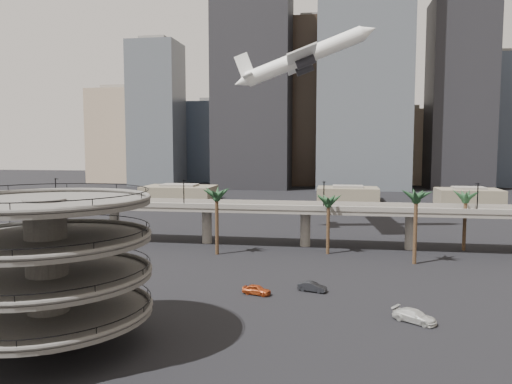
% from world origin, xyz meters
% --- Properties ---
extents(ground, '(700.00, 700.00, 0.00)m').
position_xyz_m(ground, '(0.00, 0.00, 0.00)').
color(ground, black).
rests_on(ground, ground).
extents(parking_ramp, '(22.20, 22.20, 17.35)m').
position_xyz_m(parking_ramp, '(-13.00, -4.00, 9.84)').
color(parking_ramp, '#4B4946').
rests_on(parking_ramp, ground).
extents(overpass, '(130.00, 9.30, 14.70)m').
position_xyz_m(overpass, '(0.00, 55.00, 7.34)').
color(overpass, slate).
rests_on(overpass, ground).
extents(palm_trees, '(54.40, 18.40, 14.00)m').
position_xyz_m(palm_trees, '(21.48, 47.47, 11.30)').
color(palm_trees, '#4E3421').
rests_on(palm_trees, ground).
extents(low_buildings, '(135.00, 27.50, 6.80)m').
position_xyz_m(low_buildings, '(6.89, 142.30, 2.86)').
color(low_buildings, '#665C4B').
rests_on(low_buildings, ground).
extents(skyline, '(269.00, 86.00, 120.83)m').
position_xyz_m(skyline, '(15.11, 217.08, 44.18)').
color(skyline, gray).
rests_on(skyline, ground).
extents(airborne_jet, '(35.14, 31.82, 16.28)m').
position_xyz_m(airborne_jet, '(9.23, 70.40, 42.83)').
color(airborne_jet, white).
rests_on(airborne_jet, ground).
extents(car_a, '(4.58, 2.82, 1.46)m').
position_xyz_m(car_a, '(6.18, 18.46, 0.73)').
color(car_a, '#A93F18').
rests_on(car_a, ground).
extents(car_b, '(4.56, 2.66, 1.42)m').
position_xyz_m(car_b, '(14.19, 21.36, 0.71)').
color(car_b, black).
rests_on(car_b, ground).
extents(car_c, '(5.78, 4.87, 1.58)m').
position_xyz_m(car_c, '(27.38, 10.25, 0.79)').
color(car_c, beige).
rests_on(car_c, ground).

